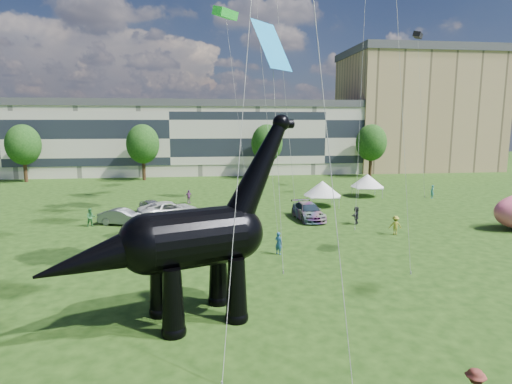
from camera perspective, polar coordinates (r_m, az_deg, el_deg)
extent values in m
plane|color=#16330C|center=(19.56, 1.55, -18.52)|extent=(220.00, 220.00, 0.00)
cube|color=beige|center=(79.35, -11.13, 6.77)|extent=(78.00, 11.00, 12.00)
cube|color=tan|center=(92.55, 20.56, 9.79)|extent=(28.00, 18.00, 22.00)
cylinder|color=#382314|center=(75.62, -28.37, 2.39)|extent=(0.56, 0.56, 3.20)
ellipsoid|color=#14380F|center=(75.30, -28.65, 5.96)|extent=(5.20, 5.20, 6.24)
cylinder|color=#382314|center=(71.12, -14.72, 2.83)|extent=(0.56, 0.56, 3.20)
ellipsoid|color=#14380F|center=(70.78, -14.87, 6.63)|extent=(5.20, 5.20, 6.24)
cylinder|color=#382314|center=(71.31, 1.44, 3.15)|extent=(0.56, 0.56, 3.20)
ellipsoid|color=#14380F|center=(70.97, 1.46, 6.94)|extent=(5.20, 5.20, 6.24)
cylinder|color=#382314|center=(76.11, 14.99, 3.22)|extent=(0.56, 0.56, 3.20)
ellipsoid|color=#14380F|center=(75.80, 15.14, 6.77)|extent=(5.20, 5.20, 6.24)
cone|color=black|center=(19.24, -11.01, -14.23)|extent=(1.33, 1.33, 3.00)
sphere|color=black|center=(19.79, -10.89, -17.75)|extent=(1.10, 1.10, 1.10)
cone|color=black|center=(21.21, -12.73, -12.02)|extent=(1.33, 1.33, 3.00)
sphere|color=black|center=(21.72, -12.60, -15.28)|extent=(1.10, 1.10, 1.10)
cone|color=black|center=(20.19, -2.60, -12.91)|extent=(1.33, 1.33, 3.00)
sphere|color=black|center=(20.72, -2.57, -16.29)|extent=(1.10, 1.10, 1.10)
cone|color=black|center=(22.08, -5.04, -10.96)|extent=(1.33, 1.33, 3.00)
sphere|color=black|center=(22.57, -4.99, -14.11)|extent=(1.10, 1.10, 1.10)
cylinder|color=black|center=(19.83, -8.22, -6.08)|extent=(4.88, 3.98, 2.70)
sphere|color=black|center=(19.28, -14.17, -6.71)|extent=(2.70, 2.70, 2.70)
sphere|color=black|center=(20.58, -2.67, -5.43)|extent=(2.60, 2.60, 2.60)
cone|color=black|center=(20.58, 0.37, 2.80)|extent=(4.05, 2.70, 5.30)
sphere|color=black|center=(21.05, 3.36, 9.19)|extent=(0.84, 0.84, 0.84)
cylinder|color=black|center=(21.21, 4.07, 9.04)|extent=(0.81, 0.65, 0.44)
cone|color=black|center=(19.05, -20.24, -8.25)|extent=(5.69, 3.79, 2.94)
imported|color=#A4A4A9|center=(44.45, -13.68, -1.95)|extent=(3.35, 4.50, 1.43)
imported|color=slate|center=(40.45, -17.32, -3.19)|extent=(4.61, 2.82, 1.44)
imported|color=silver|center=(41.92, -11.41, -2.37)|extent=(6.53, 4.60, 1.65)
imported|color=#595960|center=(40.98, 6.97, -2.59)|extent=(2.58, 5.54, 1.57)
cube|color=white|center=(47.65, 8.81, -0.49)|extent=(3.33, 3.33, 0.13)
cone|color=white|center=(47.51, 8.83, 0.52)|extent=(4.21, 4.21, 1.60)
cylinder|color=#999999|center=(45.98, 7.42, -1.56)|extent=(0.06, 0.06, 1.18)
cylinder|color=#999999|center=(46.71, 11.01, -1.48)|extent=(0.06, 0.06, 1.18)
cylinder|color=#999999|center=(48.86, 6.67, -0.91)|extent=(0.06, 0.06, 1.18)
cylinder|color=#999999|center=(49.54, 10.06, -0.85)|extent=(0.06, 0.06, 1.18)
cube|color=white|center=(55.23, 14.59, 0.64)|extent=(3.49, 3.49, 0.13)
cone|color=white|center=(55.12, 14.62, 1.51)|extent=(4.42, 4.42, 1.60)
cylinder|color=#999999|center=(53.50, 13.47, -0.22)|extent=(0.06, 0.06, 1.17)
cylinder|color=#999999|center=(54.35, 16.51, -0.21)|extent=(0.06, 0.06, 1.17)
cylinder|color=#999999|center=(56.35, 12.69, 0.27)|extent=(0.06, 0.06, 1.17)
cylinder|color=#999999|center=(57.16, 15.59, 0.28)|extent=(0.06, 0.06, 1.17)
imported|color=#224F7D|center=(30.09, 3.03, -6.83)|extent=(0.68, 0.69, 1.60)
imported|color=#9B982A|center=(37.03, 18.08, -4.24)|extent=(1.11, 0.76, 1.58)
imported|color=#9E4127|center=(28.90, -18.02, -7.76)|extent=(1.04, 0.99, 1.78)
imported|color=black|center=(39.84, 13.22, -3.04)|extent=(1.30, 1.52, 1.65)
imported|color=#2E7439|center=(40.60, -21.17, -3.19)|extent=(0.97, 0.87, 1.65)
imported|color=#79377D|center=(49.47, -8.97, -0.61)|extent=(0.98, 0.79, 1.55)
imported|color=teal|center=(56.44, 22.43, 0.04)|extent=(0.47, 0.64, 1.62)
cube|color=green|center=(55.17, -4.11, 22.68)|extent=(3.28, 3.45, 1.31)
cube|color=black|center=(59.46, 20.77, 18.98)|extent=(1.93, 2.14, 0.78)
plane|color=#1388CE|center=(28.35, 2.14, 18.93)|extent=(3.52, 3.56, 3.09)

